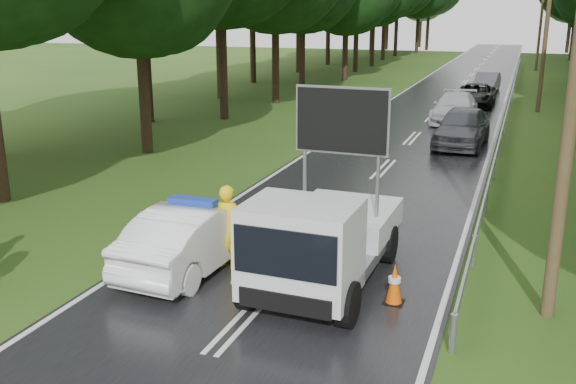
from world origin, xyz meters
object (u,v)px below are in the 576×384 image
at_px(queue_car_third, 475,95).
at_px(work_truck, 321,239).
at_px(queue_car_second, 455,108).
at_px(barrier, 281,262).
at_px(civilian, 340,252).
at_px(queue_car_fourth, 487,82).
at_px(officer, 228,227).
at_px(queue_car_first, 462,127).
at_px(police_sedan, 194,236).

bearing_deg(queue_car_third, work_truck, -91.19).
distance_m(queue_car_second, queue_car_third, 6.02).
height_order(barrier, queue_car_third, queue_car_third).
xyz_separation_m(civilian, queue_car_third, (0.34, 27.80, -0.35)).
bearing_deg(barrier, civilian, 19.56).
height_order(barrier, civilian, civilian).
height_order(civilian, queue_car_fourth, civilian).
bearing_deg(civilian, queue_car_fourth, 90.43).
xyz_separation_m(officer, civilian, (2.70, -0.72, 0.06)).
distance_m(queue_car_first, queue_car_third, 12.01).
bearing_deg(queue_car_fourth, officer, -91.76).
bearing_deg(work_truck, queue_car_second, 90.17).
xyz_separation_m(work_truck, officer, (-2.20, 0.30, -0.11)).
relative_size(work_truck, civilian, 2.47).
bearing_deg(queue_car_first, queue_car_fourth, 93.64).
relative_size(queue_car_second, queue_car_fourth, 1.23).
distance_m(barrier, officer, 1.85).
height_order(work_truck, civilian, work_truck).
distance_m(officer, queue_car_second, 21.23).
bearing_deg(civilian, officer, 166.38).
bearing_deg(police_sedan, civilian, 174.21).
distance_m(officer, queue_car_first, 15.47).
bearing_deg(civilian, work_truck, 141.46).
height_order(queue_car_second, queue_car_fourth, queue_car_second).
bearing_deg(queue_car_third, police_sedan, -97.24).
xyz_separation_m(civilian, queue_car_first, (0.75, 15.80, -0.19)).
relative_size(police_sedan, queue_car_third, 0.95).
distance_m(queue_car_first, queue_car_fourth, 18.94).
bearing_deg(barrier, queue_car_second, 95.93).
bearing_deg(police_sedan, work_truck, -179.01).
bearing_deg(queue_car_third, officer, -95.84).
distance_m(officer, queue_car_fourth, 34.17).
height_order(queue_car_second, queue_car_third, queue_car_second).
relative_size(civilian, queue_car_first, 0.42).
bearing_deg(officer, queue_car_third, -93.31).
distance_m(work_truck, queue_car_fourth, 34.34).
distance_m(officer, queue_car_third, 27.25).
height_order(police_sedan, queue_car_fourth, police_sedan).
height_order(barrier, queue_car_second, queue_car_second).
relative_size(barrier, officer, 1.23).
distance_m(work_truck, queue_car_first, 15.43).
bearing_deg(queue_car_second, civilian, -89.42).
height_order(work_truck, queue_car_fourth, work_truck).
distance_m(police_sedan, queue_car_third, 27.55).
bearing_deg(queue_car_third, queue_car_second, -94.45).
bearing_deg(officer, police_sedan, 20.09).
bearing_deg(barrier, work_truck, 54.53).
height_order(civilian, queue_car_second, civilian).
xyz_separation_m(work_truck, queue_car_second, (0.32, 21.38, -0.34)).
xyz_separation_m(barrier, civilian, (1.12, 0.22, 0.27)).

